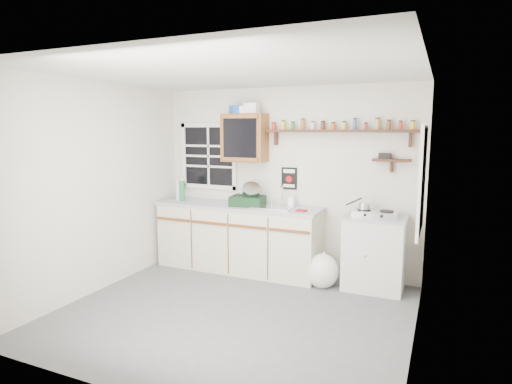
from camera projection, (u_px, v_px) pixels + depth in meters
room at (233, 197)px, 4.39m from camera, size 3.64×3.24×2.54m
main_cabinet at (238, 237)px, 5.91m from camera, size 2.31×0.63×0.92m
right_cabinet at (374, 252)px, 5.20m from camera, size 0.73×0.57×0.91m
sink at (275, 207)px, 5.64m from camera, size 0.52×0.44×0.29m
upper_cabinet at (245, 138)px, 5.83m from camera, size 0.60×0.32×0.65m
upper_cabinet_clutter at (243, 109)px, 5.78m from camera, size 0.42×0.24×0.14m
spice_shelf at (339, 130)px, 5.37m from camera, size 1.91×0.18×0.35m
secondary_shelf at (390, 160)px, 5.18m from camera, size 0.45×0.16×0.24m
warning_sign at (289, 178)px, 5.80m from camera, size 0.22×0.02×0.30m
window_back at (209, 156)px, 6.26m from camera, size 0.93×0.03×0.98m
window_right at (423, 180)px, 4.14m from camera, size 0.03×0.78×1.08m
water_bottles at (180, 191)px, 6.18m from camera, size 0.14×0.09×0.32m
dish_rack at (249, 198)px, 5.75m from camera, size 0.47×0.38×0.33m
soap_bottle at (292, 200)px, 5.69m from camera, size 0.09×0.09×0.18m
rag at (301, 211)px, 5.36m from camera, size 0.13×0.12×0.02m
hotplate at (375, 213)px, 5.12m from camera, size 0.54×0.31×0.08m
saucepan at (364, 206)px, 5.16m from camera, size 0.33×0.24×0.15m
trash_bag at (322, 271)px, 5.30m from camera, size 0.42×0.38×0.48m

